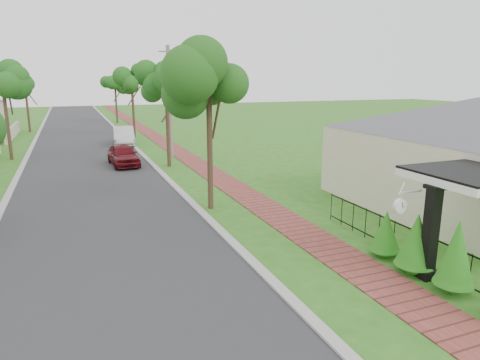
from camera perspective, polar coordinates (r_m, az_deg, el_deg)
ground at (r=10.89m, az=1.66°, el=-14.59°), size 160.00×160.00×0.00m
road at (r=29.28m, az=-19.76°, el=2.52°), size 7.00×120.00×0.02m
kerb_right at (r=29.61m, az=-12.70°, el=3.10°), size 0.30×120.00×0.10m
kerb_left at (r=29.40m, az=-26.87°, el=1.90°), size 0.30×120.00×0.10m
sidewalk at (r=30.11m, az=-7.81°, el=3.47°), size 1.50×120.00×0.03m
porch_post at (r=12.14m, az=24.01°, el=-6.99°), size 0.48×0.48×2.52m
picket_fence at (r=13.23m, az=21.75°, el=-7.84°), size 0.03×8.02×1.00m
street_trees at (r=35.68m, az=-20.62°, el=11.61°), size 10.70×37.65×5.89m
hedge_row at (r=11.98m, az=24.56°, el=-8.80°), size 0.93×4.58×1.95m
parked_car_red at (r=26.63m, az=-15.32°, el=3.23°), size 1.74×3.84×1.28m
parked_car_white at (r=34.89m, az=-15.23°, el=5.66°), size 1.90×4.47×1.44m
near_tree at (r=16.60m, az=-4.19°, el=12.34°), size 2.35×2.35×6.04m
utility_pole at (r=28.36m, az=-9.35°, el=10.22°), size 1.20×0.24×7.16m
station_clock at (r=11.71m, az=20.69°, el=-3.14°), size 0.85×0.13×0.58m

